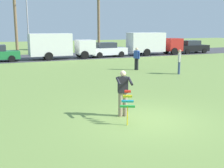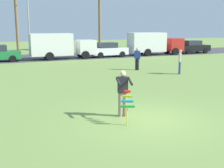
{
  "view_description": "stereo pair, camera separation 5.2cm",
  "coord_description": "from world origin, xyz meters",
  "px_view_note": "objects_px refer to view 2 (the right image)",
  "views": [
    {
      "loc": [
        -5.2,
        -8.73,
        3.31
      ],
      "look_at": [
        -0.61,
        1.73,
        1.05
      ],
      "focal_mm": 46.65,
      "sensor_mm": 36.0,
      "label": 1
    },
    {
      "loc": [
        -5.15,
        -8.75,
        3.31
      ],
      "look_at": [
        -0.61,
        1.73,
        1.05
      ],
      "focal_mm": 46.65,
      "sensor_mm": 36.0,
      "label": 2
    }
  ],
  "objects_px": {
    "parked_truck_white_box": "(59,45)",
    "person_kite_flyer": "(123,92)",
    "kite_held": "(127,102)",
    "streetlight_pole": "(28,21)",
    "parked_car_black": "(193,47)",
    "parked_car_white": "(108,50)",
    "person_walker_near": "(137,58)",
    "person_walker_far": "(180,61)",
    "parked_truck_red_cab": "(153,43)"
  },
  "relations": [
    {
      "from": "parked_car_black",
      "to": "person_walker_far",
      "type": "distance_m",
      "value": 17.35
    },
    {
      "from": "kite_held",
      "to": "parked_truck_white_box",
      "type": "bearing_deg",
      "value": 82.81
    },
    {
      "from": "streetlight_pole",
      "to": "parked_car_black",
      "type": "bearing_deg",
      "value": -21.6
    },
    {
      "from": "parked_truck_red_cab",
      "to": "streetlight_pole",
      "type": "relative_size",
      "value": 0.97
    },
    {
      "from": "kite_held",
      "to": "parked_car_black",
      "type": "distance_m",
      "value": 28.89
    },
    {
      "from": "person_kite_flyer",
      "to": "parked_car_black",
      "type": "height_order",
      "value": "person_kite_flyer"
    },
    {
      "from": "person_kite_flyer",
      "to": "parked_car_white",
      "type": "height_order",
      "value": "person_kite_flyer"
    },
    {
      "from": "parked_car_white",
      "to": "streetlight_pole",
      "type": "height_order",
      "value": "streetlight_pole"
    },
    {
      "from": "parked_truck_red_cab",
      "to": "parked_truck_white_box",
      "type": "bearing_deg",
      "value": 180.0
    },
    {
      "from": "streetlight_pole",
      "to": "person_walker_near",
      "type": "distance_m",
      "value": 18.62
    },
    {
      "from": "parked_truck_white_box",
      "to": "kite_held",
      "type": "bearing_deg",
      "value": -97.19
    },
    {
      "from": "parked_car_white",
      "to": "parked_truck_red_cab",
      "type": "height_order",
      "value": "parked_truck_red_cab"
    },
    {
      "from": "person_kite_flyer",
      "to": "person_walker_far",
      "type": "distance_m",
      "value": 10.83
    },
    {
      "from": "person_kite_flyer",
      "to": "person_walker_far",
      "type": "height_order",
      "value": "same"
    },
    {
      "from": "parked_car_black",
      "to": "parked_truck_red_cab",
      "type": "bearing_deg",
      "value": -179.98
    },
    {
      "from": "kite_held",
      "to": "streetlight_pole",
      "type": "relative_size",
      "value": 0.16
    },
    {
      "from": "kite_held",
      "to": "parked_car_white",
      "type": "height_order",
      "value": "parked_car_white"
    },
    {
      "from": "parked_car_white",
      "to": "person_walker_near",
      "type": "relative_size",
      "value": 2.45
    },
    {
      "from": "parked_car_white",
      "to": "parked_truck_white_box",
      "type": "bearing_deg",
      "value": 180.0
    },
    {
      "from": "parked_car_white",
      "to": "person_walker_far",
      "type": "height_order",
      "value": "person_walker_far"
    },
    {
      "from": "parked_car_black",
      "to": "person_kite_flyer",
      "type": "bearing_deg",
      "value": -133.83
    },
    {
      "from": "parked_car_white",
      "to": "person_kite_flyer",
      "type": "bearing_deg",
      "value": -111.27
    },
    {
      "from": "person_kite_flyer",
      "to": "person_walker_near",
      "type": "xyz_separation_m",
      "value": [
        6.17,
        10.33,
        -0.02
      ]
    },
    {
      "from": "parked_car_white",
      "to": "person_walker_near",
      "type": "bearing_deg",
      "value": -99.85
    },
    {
      "from": "person_kite_flyer",
      "to": "parked_truck_red_cab",
      "type": "bearing_deg",
      "value": 56.12
    },
    {
      "from": "parked_car_white",
      "to": "parked_car_black",
      "type": "bearing_deg",
      "value": 0.01
    },
    {
      "from": "kite_held",
      "to": "parked_truck_white_box",
      "type": "height_order",
      "value": "parked_truck_white_box"
    },
    {
      "from": "parked_car_white",
      "to": "kite_held",
      "type": "bearing_deg",
      "value": -111.04
    },
    {
      "from": "person_kite_flyer",
      "to": "streetlight_pole",
      "type": "xyz_separation_m",
      "value": [
        0.52,
        27.81,
        3.05
      ]
    },
    {
      "from": "streetlight_pole",
      "to": "person_walker_near",
      "type": "relative_size",
      "value": 4.05
    },
    {
      "from": "parked_car_white",
      "to": "parked_truck_red_cab",
      "type": "xyz_separation_m",
      "value": [
        5.73,
        0.0,
        0.64
      ]
    },
    {
      "from": "parked_truck_red_cab",
      "to": "person_walker_near",
      "type": "relative_size",
      "value": 3.91
    },
    {
      "from": "kite_held",
      "to": "person_walker_far",
      "type": "relative_size",
      "value": 0.66
    },
    {
      "from": "person_kite_flyer",
      "to": "parked_truck_red_cab",
      "type": "distance_m",
      "value": 24.46
    },
    {
      "from": "parked_truck_white_box",
      "to": "parked_truck_red_cab",
      "type": "relative_size",
      "value": 1.0
    },
    {
      "from": "parked_car_black",
      "to": "person_walker_far",
      "type": "xyz_separation_m",
      "value": [
        -11.52,
        -12.97,
        0.16
      ]
    },
    {
      "from": "parked_car_white",
      "to": "parked_truck_red_cab",
      "type": "bearing_deg",
      "value": 0.0
    },
    {
      "from": "parked_truck_white_box",
      "to": "streetlight_pole",
      "type": "bearing_deg",
      "value": 104.33
    },
    {
      "from": "parked_truck_white_box",
      "to": "person_walker_far",
      "type": "relative_size",
      "value": 3.9
    },
    {
      "from": "parked_truck_red_cab",
      "to": "person_walker_far",
      "type": "bearing_deg",
      "value": -113.61
    },
    {
      "from": "parked_truck_white_box",
      "to": "parked_truck_red_cab",
      "type": "xyz_separation_m",
      "value": [
        11.19,
        -0.0,
        0.0
      ]
    },
    {
      "from": "parked_car_black",
      "to": "kite_held",
      "type": "bearing_deg",
      "value": -133.02
    },
    {
      "from": "person_kite_flyer",
      "to": "streetlight_pole",
      "type": "distance_m",
      "value": 27.98
    },
    {
      "from": "person_walker_near",
      "to": "kite_held",
      "type": "bearing_deg",
      "value": -119.82
    },
    {
      "from": "kite_held",
      "to": "person_walker_far",
      "type": "xyz_separation_m",
      "value": [
        8.19,
        8.16,
        0.17
      ]
    },
    {
      "from": "parked_truck_white_box",
      "to": "person_kite_flyer",
      "type": "bearing_deg",
      "value": -96.85
    },
    {
      "from": "parked_car_black",
      "to": "person_walker_far",
      "type": "height_order",
      "value": "person_walker_far"
    },
    {
      "from": "parked_truck_red_cab",
      "to": "person_walker_near",
      "type": "bearing_deg",
      "value": -126.81
    },
    {
      "from": "person_kite_flyer",
      "to": "parked_truck_white_box",
      "type": "distance_m",
      "value": 20.45
    },
    {
      "from": "person_kite_flyer",
      "to": "person_walker_near",
      "type": "relative_size",
      "value": 1.0
    }
  ]
}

